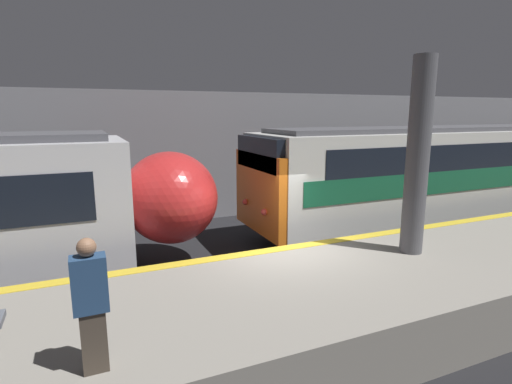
# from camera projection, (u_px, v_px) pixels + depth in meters

# --- Properties ---
(ground_plane) EXTENTS (120.00, 120.00, 0.00)m
(ground_plane) POSITION_uv_depth(u_px,v_px,m) (281.00, 291.00, 9.15)
(ground_plane) COLOR black
(platform) EXTENTS (40.00, 3.70, 1.09)m
(platform) POSITION_uv_depth(u_px,v_px,m) (327.00, 304.00, 7.39)
(platform) COLOR gray
(platform) RESTS_ON ground
(station_rear_barrier) EXTENTS (50.00, 0.15, 4.79)m
(station_rear_barrier) POSITION_uv_depth(u_px,v_px,m) (197.00, 157.00, 14.90)
(station_rear_barrier) COLOR gray
(station_rear_barrier) RESTS_ON ground
(support_pillar_near) EXTENTS (0.47, 0.47, 4.07)m
(support_pillar_near) POSITION_uv_depth(u_px,v_px,m) (418.00, 158.00, 8.21)
(support_pillar_near) COLOR #56565B
(support_pillar_near) RESTS_ON platform
(train_boxy) EXTENTS (21.97, 3.06, 3.55)m
(train_boxy) POSITION_uv_depth(u_px,v_px,m) (511.00, 170.00, 15.61)
(train_boxy) COLOR black
(train_boxy) RESTS_ON ground
(person_waiting) EXTENTS (0.38, 0.24, 1.60)m
(person_waiting) POSITION_uv_depth(u_px,v_px,m) (91.00, 303.00, 4.49)
(person_waiting) COLOR #473D33
(person_waiting) RESTS_ON platform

